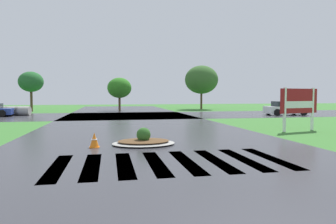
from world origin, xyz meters
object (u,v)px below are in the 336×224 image
median_island (144,141)px  traffic_cone (94,140)px  drainage_pipe_stack (12,111)px  estate_billboard (299,103)px  car_blue_compact (285,109)px

median_island → traffic_cone: size_ratio=4.42×
drainage_pipe_stack → traffic_cone: drainage_pipe_stack is taller
drainage_pipe_stack → traffic_cone: bearing=-66.4°
estate_billboard → drainage_pipe_stack: (-19.33, 16.40, -1.10)m
drainage_pipe_stack → car_blue_compact: bearing=-9.7°
estate_billboard → drainage_pipe_stack: 25.37m
car_blue_compact → median_island: bearing=-132.7°
car_blue_compact → traffic_cone: bearing=-135.4°
estate_billboard → traffic_cone: bearing=3.9°
estate_billboard → car_blue_compact: bearing=-132.5°
car_blue_compact → estate_billboard: bearing=-115.9°
car_blue_compact → drainage_pipe_stack: 26.49m
estate_billboard → median_island: (-8.85, -2.93, -1.39)m
median_island → car_blue_compact: bearing=43.5°
car_blue_compact → drainage_pipe_stack: car_blue_compact is taller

